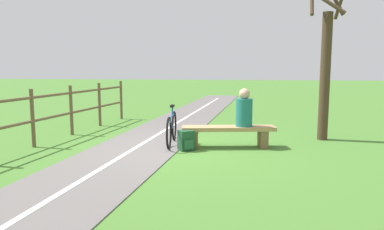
{
  "coord_description": "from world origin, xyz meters",
  "views": [
    {
      "loc": [
        -1.23,
        7.3,
        1.68
      ],
      "look_at": [
        -0.39,
        0.96,
        0.83
      ],
      "focal_mm": 33.87,
      "sensor_mm": 36.0,
      "label": 1
    }
  ],
  "objects_px": {
    "bicycle": "(172,128)",
    "backpack": "(186,140)",
    "tree_far_left": "(326,64)",
    "person_seated": "(244,110)",
    "bench": "(228,132)"
  },
  "relations": [
    {
      "from": "bicycle",
      "to": "backpack",
      "type": "bearing_deg",
      "value": 33.54
    },
    {
      "from": "tree_far_left",
      "to": "person_seated",
      "type": "bearing_deg",
      "value": 29.83
    },
    {
      "from": "bicycle",
      "to": "backpack",
      "type": "height_order",
      "value": "bicycle"
    },
    {
      "from": "person_seated",
      "to": "bench",
      "type": "bearing_deg",
      "value": 0.0
    },
    {
      "from": "bicycle",
      "to": "backpack",
      "type": "xyz_separation_m",
      "value": [
        -0.39,
        0.51,
        -0.16
      ]
    },
    {
      "from": "bench",
      "to": "tree_far_left",
      "type": "bearing_deg",
      "value": -161.89
    },
    {
      "from": "person_seated",
      "to": "backpack",
      "type": "xyz_separation_m",
      "value": [
        1.16,
        0.44,
        -0.59
      ]
    },
    {
      "from": "bench",
      "to": "bicycle",
      "type": "xyz_separation_m",
      "value": [
        1.23,
        -0.13,
        0.04
      ]
    },
    {
      "from": "person_seated",
      "to": "tree_far_left",
      "type": "distance_m",
      "value": 2.31
    },
    {
      "from": "backpack",
      "to": "tree_far_left",
      "type": "xyz_separation_m",
      "value": [
        -2.98,
        -1.48,
        1.54
      ]
    },
    {
      "from": "tree_far_left",
      "to": "bicycle",
      "type": "bearing_deg",
      "value": 16.0
    },
    {
      "from": "bench",
      "to": "backpack",
      "type": "relative_size",
      "value": 4.86
    },
    {
      "from": "bicycle",
      "to": "tree_far_left",
      "type": "bearing_deg",
      "value": 102.07
    },
    {
      "from": "person_seated",
      "to": "tree_far_left",
      "type": "height_order",
      "value": "tree_far_left"
    },
    {
      "from": "bench",
      "to": "backpack",
      "type": "bearing_deg",
      "value": 15.73
    }
  ]
}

